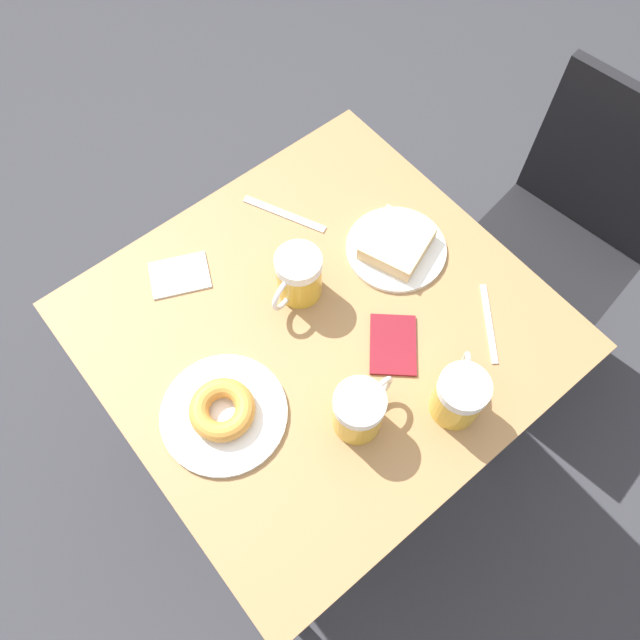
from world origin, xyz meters
TOP-DOWN VIEW (x-y plane):
  - ground_plane at (0.00, 0.00)m, footprint 8.00×8.00m
  - table at (0.00, 0.00)m, footprint 0.79×0.83m
  - chair at (0.10, 0.76)m, footprint 0.45×0.45m
  - plate_with_cake at (-0.03, 0.23)m, footprint 0.21×0.21m
  - plate_with_donut at (0.03, -0.25)m, footprint 0.23×0.23m
  - beer_mug_left at (0.19, -0.07)m, footprint 0.09×0.13m
  - beer_mug_center at (-0.09, 0.02)m, footprint 0.09×0.13m
  - beer_mug_right at (0.28, 0.08)m, footprint 0.10×0.12m
  - napkin_folded at (-0.27, -0.15)m, footprint 0.13×0.14m
  - fork at (0.21, 0.26)m, footprint 0.14×0.12m
  - knife at (-0.25, 0.11)m, footprint 0.18×0.10m
  - passport_near_edge at (0.12, 0.08)m, footprint 0.15×0.15m

SIDE VIEW (x-z plane):
  - ground_plane at x=0.00m, z-range 0.00..0.00m
  - chair at x=0.10m, z-range 0.09..0.98m
  - table at x=0.00m, z-range 0.30..1.06m
  - knife at x=-0.25m, z-range 0.76..0.76m
  - fork at x=0.21m, z-range 0.76..0.76m
  - napkin_folded at x=-0.27m, z-range 0.76..0.76m
  - passport_near_edge at x=0.12m, z-range 0.76..0.76m
  - plate_with_donut at x=0.03m, z-range 0.75..0.80m
  - plate_with_cake at x=-0.03m, z-range 0.75..0.79m
  - beer_mug_left at x=0.19m, z-range 0.76..0.87m
  - beer_mug_center at x=-0.09m, z-range 0.76..0.87m
  - beer_mug_right at x=0.28m, z-range 0.76..0.87m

